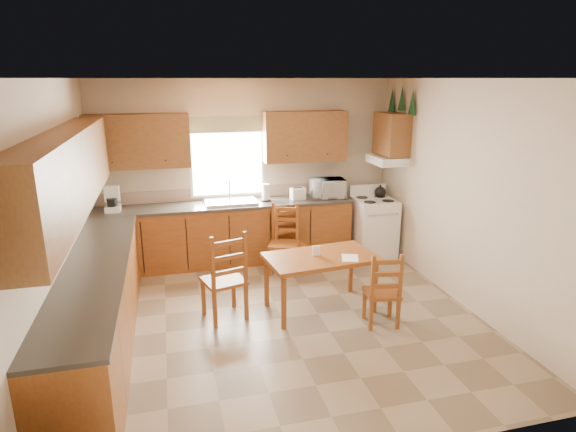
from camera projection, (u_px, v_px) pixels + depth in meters
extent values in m
plane|color=gray|center=(282.00, 318.00, 5.62)|extent=(4.50, 4.50, 0.00)
plane|color=brown|center=(281.00, 78.00, 4.87)|extent=(4.50, 4.50, 0.00)
plane|color=beige|center=(59.00, 221.00, 4.71)|extent=(4.50, 4.50, 0.00)
plane|color=beige|center=(463.00, 195.00, 5.78)|extent=(4.50, 4.50, 0.00)
plane|color=beige|center=(247.00, 170.00, 7.34)|extent=(4.50, 4.50, 0.00)
plane|color=beige|center=(362.00, 292.00, 3.15)|extent=(4.50, 4.50, 0.00)
cube|color=brown|center=(227.00, 234.00, 7.22)|extent=(3.75, 0.60, 0.88)
cube|color=brown|center=(99.00, 309.00, 4.89)|extent=(0.60, 3.60, 0.88)
cube|color=#3B352F|center=(226.00, 205.00, 7.10)|extent=(3.75, 0.63, 0.04)
cube|color=#3B352F|center=(94.00, 267.00, 4.77)|extent=(0.63, 3.60, 0.04)
cube|color=gray|center=(223.00, 193.00, 7.34)|extent=(3.75, 0.01, 0.18)
cube|color=brown|center=(138.00, 141.00, 6.68)|extent=(1.41, 0.33, 0.75)
cube|color=brown|center=(305.00, 136.00, 7.25)|extent=(1.25, 0.33, 0.75)
cube|color=brown|center=(67.00, 173.00, 4.47)|extent=(0.33, 3.60, 0.75)
cube|color=brown|center=(392.00, 134.00, 7.12)|extent=(0.33, 0.62, 0.62)
cube|color=white|center=(387.00, 160.00, 7.22)|extent=(0.44, 0.62, 0.12)
cube|color=white|center=(227.00, 158.00, 7.19)|extent=(1.13, 0.02, 1.18)
cube|color=white|center=(227.00, 158.00, 7.18)|extent=(1.05, 0.01, 1.10)
cube|color=#495D33|center=(226.00, 124.00, 7.02)|extent=(1.19, 0.01, 0.24)
cube|color=silver|center=(231.00, 202.00, 7.10)|extent=(0.75, 0.45, 0.04)
cone|color=#184624|center=(412.00, 102.00, 6.72)|extent=(0.22, 0.22, 0.36)
cone|color=#184624|center=(402.00, 98.00, 7.01)|extent=(0.22, 0.22, 0.36)
cone|color=#184624|center=(392.00, 100.00, 7.32)|extent=(0.22, 0.22, 0.36)
cube|color=white|center=(373.00, 228.00, 7.50)|extent=(0.61, 0.63, 0.89)
cube|color=white|center=(112.00, 200.00, 6.63)|extent=(0.19, 0.23, 0.33)
cylinder|color=white|center=(266.00, 193.00, 7.21)|extent=(0.11, 0.11, 0.26)
cube|color=white|center=(298.00, 194.00, 7.32)|extent=(0.23, 0.17, 0.18)
imported|color=white|center=(327.00, 188.00, 7.42)|extent=(0.51, 0.39, 0.29)
cube|color=brown|center=(320.00, 282.00, 5.77)|extent=(1.35, 0.86, 0.68)
cube|color=brown|center=(224.00, 275.00, 5.51)|extent=(0.54, 0.53, 1.06)
cube|color=brown|center=(382.00, 288.00, 5.38)|extent=(0.41, 0.40, 0.88)
cube|color=brown|center=(290.00, 241.00, 6.90)|extent=(0.43, 0.41, 0.90)
cube|color=brown|center=(284.00, 240.00, 6.83)|extent=(0.52, 0.51, 0.98)
cube|color=white|center=(350.00, 258.00, 5.60)|extent=(0.26, 0.30, 0.00)
cube|color=white|center=(316.00, 251.00, 5.67)|extent=(0.09, 0.02, 0.12)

